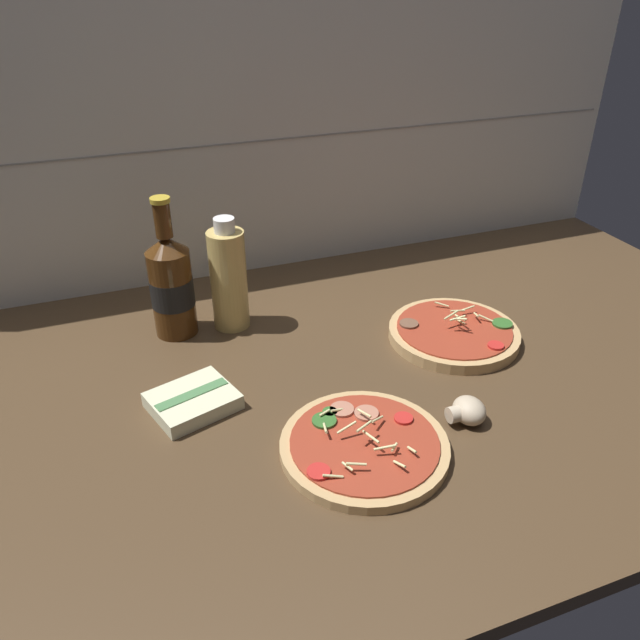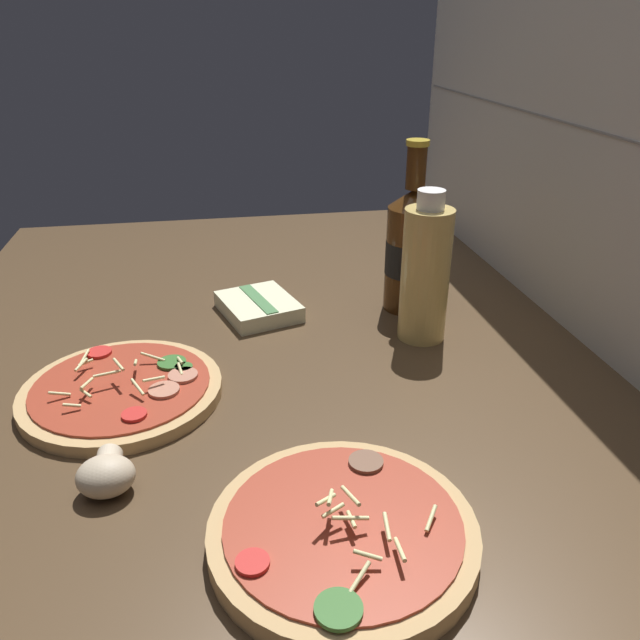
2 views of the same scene
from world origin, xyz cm
name	(u,v)px [view 2 (image 2 of 2)]	position (x,y,z in cm)	size (l,w,h in cm)	color
counter_slab	(266,430)	(0.00, 0.00, 1.25)	(160.00, 90.00, 2.50)	#4C3823
pizza_near	(123,390)	(-7.88, -16.10, 3.39)	(23.43, 23.43, 4.53)	tan
pizza_far	(343,532)	(19.05, 4.79, 3.63)	(23.02, 23.02, 5.41)	tan
beer_bottle	(411,248)	(-26.63, 24.67, 12.09)	(7.59, 7.59, 25.39)	#47280F
oil_bottle	(425,273)	(-16.72, 23.55, 12.10)	(6.56, 6.56, 20.89)	#D6B766
mushroom_left	(106,474)	(8.78, -15.75, 4.41)	(5.73, 5.46, 3.82)	beige
dish_towel	(258,307)	(-28.11, 1.69, 3.71)	(14.42, 13.12, 2.56)	beige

